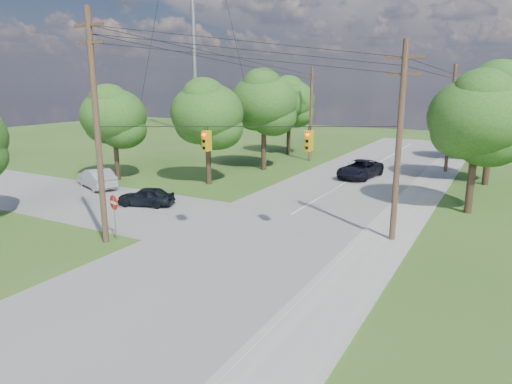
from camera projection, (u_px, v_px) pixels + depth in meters
The scene contains 21 objects.
ground at pixel (168, 260), 22.16m from camera, with size 140.00×140.00×0.00m, color #33501A.
main_road at pixel (254, 236), 25.46m from camera, with size 10.00×100.00×0.03m, color gray.
cross_road at pixel (7, 186), 37.63m from camera, with size 48.00×9.00×0.03m, color gray.
sidewalk_east at pixel (373, 258), 22.29m from camera, with size 2.60×100.00×0.12m, color #A8A49D.
pole_sw at pixel (97, 126), 23.20m from camera, with size 2.00×0.32×12.00m.
pole_ne at pixel (399, 141), 23.47m from camera, with size 2.00×0.32×10.50m.
pole_north_e at pixel (451, 118), 42.24m from camera, with size 2.00×0.32×10.00m.
pole_north_w at pixel (311, 113), 48.80m from camera, with size 2.00×0.32×10.00m.
power_lines at pixel (297, 70), 29.11m from camera, with size 13.93×29.62×4.93m.
traffic_signals at pixel (258, 140), 23.42m from camera, with size 4.91×3.27×1.05m.
tree_w_near at pixel (207, 113), 37.29m from camera, with size 6.00×6.00×8.40m.
tree_w_mid at pixel (264, 102), 43.46m from camera, with size 6.40×6.40×9.22m.
tree_w_far at pixel (289, 101), 52.98m from camera, with size 6.00×6.00×8.73m.
tree_e_near at pixel (478, 117), 28.62m from camera, with size 6.20×6.20×8.81m.
tree_e_mid at pixel (495, 101), 36.73m from camera, with size 6.60×6.60×9.64m.
tree_e_far at pixel (487, 106), 47.63m from camera, with size 5.80×5.80×8.32m.
tree_cross_n at pixel (114, 116), 39.01m from camera, with size 5.60×5.60×7.91m.
car_cross_dark at pixel (146, 196), 31.60m from camera, with size 1.56×3.89×1.32m, color black.
car_cross_silver at pixel (97, 178), 36.96m from camera, with size 1.71×4.90×1.61m, color #B3B6BA.
car_main_north at pixel (360, 169), 40.92m from camera, with size 2.59×5.63×1.56m, color black.
do_not_enter_sign at pixel (114, 207), 24.68m from camera, with size 0.80×0.26×2.48m.
Camera 1 is at (13.82, -16.07, 8.42)m, focal length 32.00 mm.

